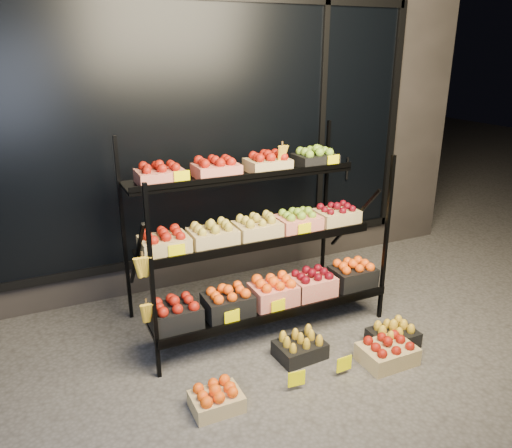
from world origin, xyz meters
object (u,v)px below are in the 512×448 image
floor_crate_left (216,398)px  floor_crate_midleft (300,347)px  floor_crate_midright (387,351)px  display_rack (258,239)px

floor_crate_left → floor_crate_midleft: (0.82, 0.29, 0.01)m
floor_crate_midright → display_rack: bearing=122.8°
floor_crate_left → floor_crate_midright: bearing=-2.2°
floor_crate_left → floor_crate_midright: (1.40, -0.07, 0.01)m
floor_crate_midleft → floor_crate_midright: size_ratio=0.94×
floor_crate_left → floor_crate_midright: floor_crate_midright is taller
floor_crate_midleft → floor_crate_midright: (0.58, -0.35, 0.01)m
floor_crate_midright → floor_crate_left: bearing=177.4°
display_rack → floor_crate_midright: bearing=-57.4°
floor_crate_midleft → floor_crate_left: bearing=-164.2°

